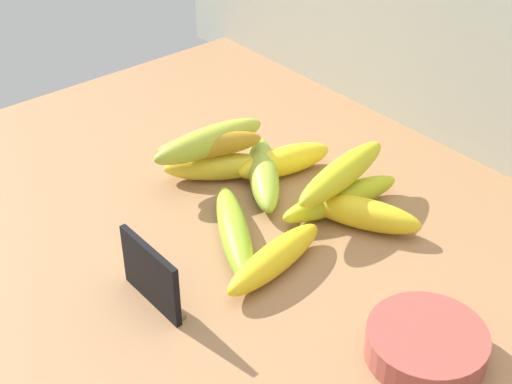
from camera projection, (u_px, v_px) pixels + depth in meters
counter_top at (253, 239)px, 102.75cm from camera, size 110.00×76.00×3.00cm
chalkboard_sign at (151, 277)px, 88.16cm from camera, size 11.00×1.80×8.40cm
fruit_bowl at (424, 346)px, 81.94cm from camera, size 13.39×13.39×3.49cm
banana_0 at (341, 198)px, 104.82cm from camera, size 6.93×19.52×3.86cm
banana_1 at (363, 213)px, 101.50cm from camera, size 16.33×11.16×4.31cm
banana_2 at (275, 258)px, 93.90cm from camera, size 6.88×17.73×3.97cm
banana_3 at (284, 161)px, 112.51cm from camera, size 7.65×15.88×4.36cm
banana_4 at (263, 173)px, 109.81cm from camera, size 18.22×14.87×4.35cm
banana_5 at (218, 166)px, 111.43cm from camera, size 12.70×15.55×4.12cm
banana_6 at (234, 232)px, 98.40cm from camera, size 19.91×13.73×3.85cm
banana_7 at (342, 173)px, 103.01cm from camera, size 7.80×19.99×4.02cm
banana_8 at (209, 141)px, 109.28cm from camera, size 5.54×18.69×4.31cm
banana_9 at (209, 145)px, 108.95cm from camera, size 9.79×15.79×3.69cm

